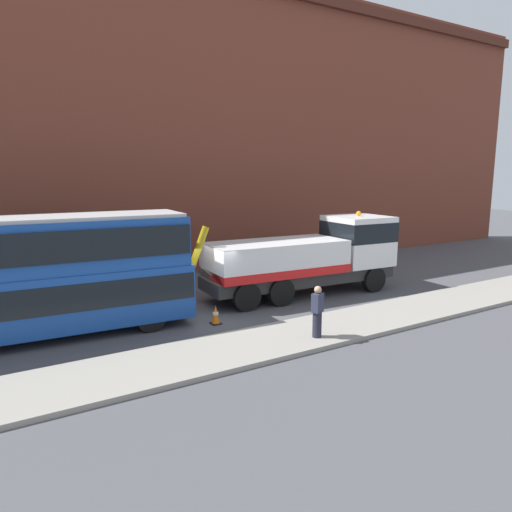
{
  "coord_description": "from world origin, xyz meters",
  "views": [
    {
      "loc": [
        -7.31,
        -16.27,
        5.45
      ],
      "look_at": [
        2.77,
        0.25,
        2.0
      ],
      "focal_mm": 32.9,
      "sensor_mm": 36.0,
      "label": 1
    }
  ],
  "objects_px": {
    "double_decker_bus": "(20,274)",
    "traffic_cone_near_bus": "(216,315)",
    "pedestrian_bystander": "(317,312)",
    "recovery_tow_truck": "(310,256)"
  },
  "relations": [
    {
      "from": "pedestrian_bystander",
      "to": "traffic_cone_near_bus",
      "type": "height_order",
      "value": "pedestrian_bystander"
    },
    {
      "from": "double_decker_bus",
      "to": "traffic_cone_near_bus",
      "type": "relative_size",
      "value": 15.49
    },
    {
      "from": "recovery_tow_truck",
      "to": "pedestrian_bystander",
      "type": "height_order",
      "value": "recovery_tow_truck"
    },
    {
      "from": "recovery_tow_truck",
      "to": "double_decker_bus",
      "type": "relative_size",
      "value": 0.92
    },
    {
      "from": "double_decker_bus",
      "to": "pedestrian_bystander",
      "type": "relative_size",
      "value": 6.52
    },
    {
      "from": "pedestrian_bystander",
      "to": "double_decker_bus",
      "type": "bearing_deg",
      "value": 36.45
    },
    {
      "from": "double_decker_bus",
      "to": "pedestrian_bystander",
      "type": "distance_m",
      "value": 9.67
    },
    {
      "from": "pedestrian_bystander",
      "to": "recovery_tow_truck",
      "type": "bearing_deg",
      "value": -57.2
    },
    {
      "from": "double_decker_bus",
      "to": "traffic_cone_near_bus",
      "type": "height_order",
      "value": "double_decker_bus"
    },
    {
      "from": "pedestrian_bystander",
      "to": "traffic_cone_near_bus",
      "type": "distance_m",
      "value": 3.95
    }
  ]
}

